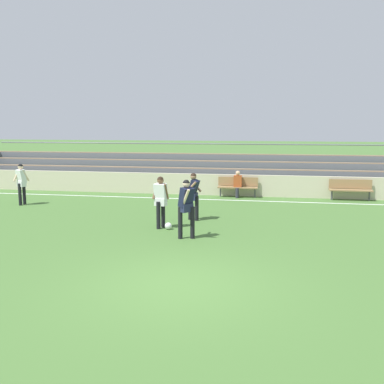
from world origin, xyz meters
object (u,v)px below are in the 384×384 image
bench_near_bin (238,185)px  bleacher_stand (198,170)px  player_white_pressing_high (21,181)px  player_dark_deep_cover (186,204)px  player_dark_overlapping (193,192)px  bench_far_left (351,188)px  player_white_trailing_run (161,198)px  soccer_ball (168,226)px  spectator_seated (238,182)px

bench_near_bin → bleacher_stand: bearing=131.6°
player_white_pressing_high → player_dark_deep_cover: bearing=-28.2°
bleacher_stand → player_white_pressing_high: size_ratio=14.46×
bench_near_bin → player_dark_deep_cover: bearing=-96.7°
player_dark_overlapping → bench_far_left: bearing=40.6°
player_white_trailing_run → soccer_ball: size_ratio=7.53×
player_white_trailing_run → spectator_seated: bearing=73.1°
bleacher_stand → soccer_ball: (0.59, -9.23, -0.82)m
bleacher_stand → player_white_pressing_high: bearing=-135.9°
player_dark_deep_cover → player_white_trailing_run: player_dark_deep_cover is taller
bench_far_left → spectator_seated: 4.90m
soccer_ball → player_white_trailing_run: bearing=153.9°
bench_far_left → player_dark_deep_cover: player_dark_deep_cover is taller
player_dark_deep_cover → soccer_ball: size_ratio=7.81×
soccer_ball → bleacher_stand: bearing=93.7°
spectator_seated → player_dark_overlapping: bearing=-102.6°
player_white_trailing_run → player_dark_overlapping: 1.58m
player_dark_deep_cover → player_white_pressing_high: 8.70m
bench_near_bin → player_white_pressing_high: size_ratio=1.07×
player_white_trailing_run → player_dark_overlapping: player_white_trailing_run is taller
player_white_trailing_run → bench_far_left: bearing=43.7°
player_dark_deep_cover → soccer_ball: bearing=127.9°
spectator_seated → player_dark_deep_cover: bearing=-96.8°
spectator_seated → player_white_pressing_high: 9.24m
bench_far_left → spectator_seated: size_ratio=1.49×
bench_near_bin → soccer_ball: 6.89m
bleacher_stand → bench_near_bin: bearing=-48.4°
spectator_seated → player_dark_overlapping: (-1.14, -5.06, 0.27)m
player_dark_deep_cover → soccer_ball: (-0.77, 0.99, -0.92)m
player_dark_overlapping → bleacher_stand: bearing=98.3°
player_white_pressing_high → soccer_ball: player_white_pressing_high is taller
bench_near_bin → player_dark_deep_cover: 7.73m
spectator_seated → player_dark_overlapping: size_ratio=0.74×
player_dark_deep_cover → player_dark_overlapping: bearing=95.4°
spectator_seated → player_white_pressing_high: (-8.57, -3.44, 0.31)m
player_dark_overlapping → player_white_pressing_high: size_ratio=0.97×
bench_near_bin → bench_far_left: (4.90, 0.00, 0.00)m
bleacher_stand → player_dark_deep_cover: bleacher_stand is taller
player_dark_overlapping → player_white_pressing_high: bearing=167.7°
player_dark_deep_cover → player_white_pressing_high: player_dark_deep_cover is taller
bench_far_left → player_white_trailing_run: (-6.85, -6.54, 0.44)m
bleacher_stand → spectator_seated: bearing=-49.6°
bench_near_bin → player_white_trailing_run: (-1.95, -6.54, 0.44)m
bench_near_bin → soccer_ball: bearing=-104.1°
bench_near_bin → bench_far_left: same height
bench_far_left → soccer_ball: (-6.57, -6.67, -0.44)m
player_white_pressing_high → soccer_ball: 7.62m
player_dark_deep_cover → player_dark_overlapping: player_dark_deep_cover is taller
bleacher_stand → spectator_seated: bleacher_stand is taller
player_dark_deep_cover → player_white_pressing_high: size_ratio=1.02×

